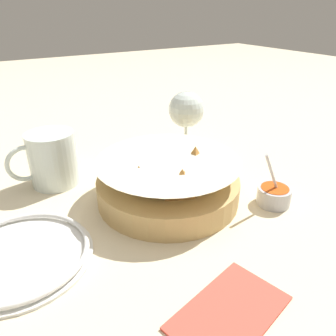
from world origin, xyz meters
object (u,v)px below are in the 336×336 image
at_px(wine_glass, 186,111).
at_px(sauce_cup, 274,195).
at_px(food_basket, 168,181).
at_px(side_plate, 20,255).
at_px(beer_mug, 52,161).

bearing_deg(wine_glass, sauce_cup, 90.30).
bearing_deg(sauce_cup, food_basket, -36.79).
relative_size(sauce_cup, wine_glass, 0.72).
distance_m(food_basket, sauce_cup, 0.20).
relative_size(sauce_cup, side_plate, 0.52).
height_order(sauce_cup, beer_mug, beer_mug).
distance_m(sauce_cup, beer_mug, 0.44).
distance_m(food_basket, wine_glass, 0.24).
bearing_deg(side_plate, beer_mug, -117.24).
relative_size(beer_mug, side_plate, 0.66).
bearing_deg(wine_glass, beer_mug, -1.16).
bearing_deg(sauce_cup, wine_glass, -89.70).
relative_size(wine_glass, side_plate, 0.72).
bearing_deg(sauce_cup, beer_mug, -42.15).
bearing_deg(beer_mug, side_plate, 62.76).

